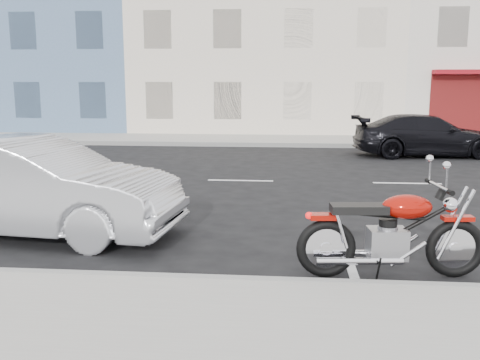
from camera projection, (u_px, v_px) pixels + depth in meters
The scene contains 8 objects.
ground at pixel (323, 182), 12.93m from camera, with size 120.00×120.00×0.00m, color black.
sidewalk_far at pixel (187, 139), 21.89m from camera, with size 80.00×3.40×0.15m, color gray.
curb_far at pixel (178, 144), 20.22m from camera, with size 80.00×0.12×0.16m, color gray.
bldg_blue at pixel (48, 5), 28.98m from camera, with size 12.00×12.00×13.00m, color slate.
bldg_cream at pixel (269, 17), 28.04m from camera, with size 12.00×12.00×11.50m, color beige.
motorcycle at pixel (459, 236), 6.52m from camera, with size 2.32×0.77×1.16m.
sedan_silver at pixel (31, 187), 8.31m from camera, with size 1.62×4.66×1.53m, color #A9ABB1.
car_far at pixel (426, 135), 17.36m from camera, with size 1.90×4.67×1.36m, color black.
Camera 1 is at (-0.84, -12.84, 2.37)m, focal length 40.00 mm.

